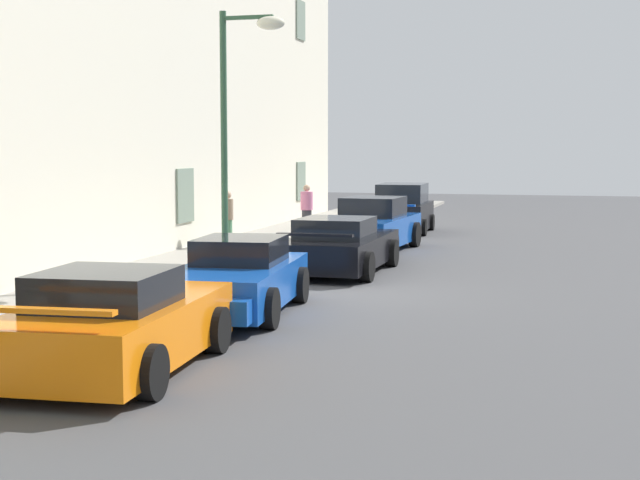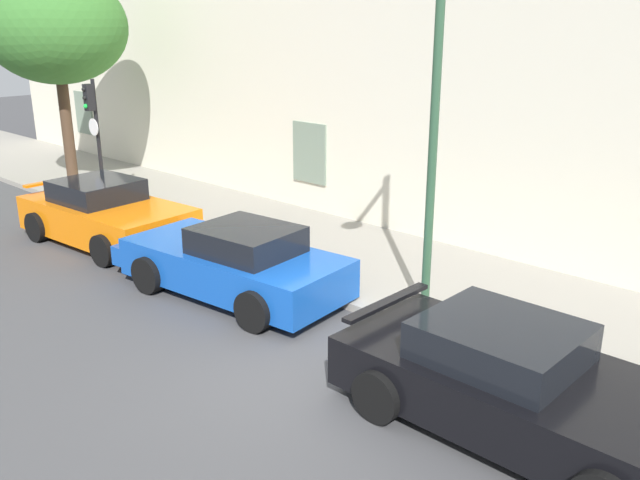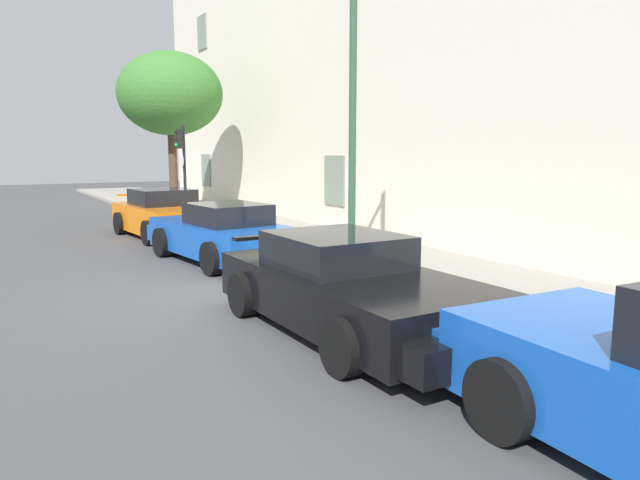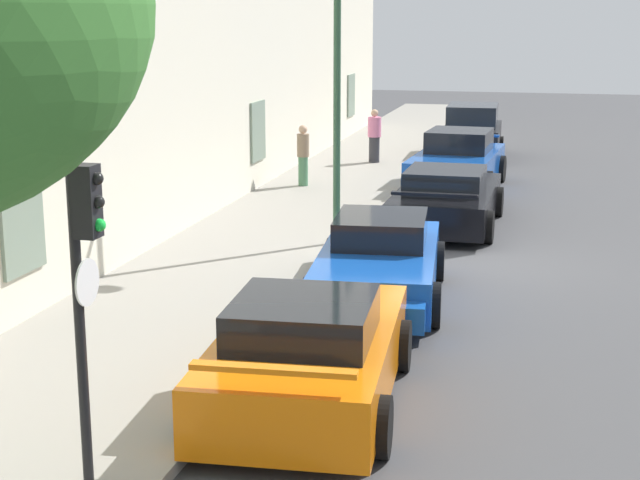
{
  "view_description": "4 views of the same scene",
  "coord_description": "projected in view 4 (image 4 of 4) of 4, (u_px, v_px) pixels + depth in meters",
  "views": [
    {
      "loc": [
        -18.35,
        -4.83,
        2.96
      ],
      "look_at": [
        0.5,
        0.37,
        0.99
      ],
      "focal_mm": 52.42,
      "sensor_mm": 36.0,
      "label": 1
    },
    {
      "loc": [
        5.83,
        -6.18,
        4.71
      ],
      "look_at": [
        -1.65,
        1.8,
        1.13
      ],
      "focal_mm": 37.45,
      "sensor_mm": 36.0,
      "label": 2
    },
    {
      "loc": [
        9.3,
        -3.81,
        2.45
      ],
      "look_at": [
        0.81,
        1.29,
        0.94
      ],
      "focal_mm": 32.49,
      "sensor_mm": 36.0,
      "label": 3
    },
    {
      "loc": [
        -17.86,
        -1.74,
        4.53
      ],
      "look_at": [
        -1.83,
        2.21,
        0.66
      ],
      "focal_mm": 54.67,
      "sensor_mm": 36.0,
      "label": 4
    }
  ],
  "objects": [
    {
      "name": "street_lamp",
      "position": [
        360.0,
        40.0,
        18.03
      ],
      "size": [
        0.44,
        1.42,
        5.62
      ],
      "color": "#2D5138",
      "rests_on": "sidewalk"
    },
    {
      "name": "pedestrian_strolling",
      "position": [
        374.0,
        136.0,
        29.06
      ],
      "size": [
        0.53,
        0.53,
        1.59
      ],
      "color": "#333338",
      "rests_on": "sidewalk"
    },
    {
      "name": "sidewalk",
      "position": [
        266.0,
        244.0,
        19.19
      ],
      "size": [
        60.0,
        3.9,
        0.14
      ],
      "primitive_type": "cube",
      "color": "gray",
      "rests_on": "ground"
    },
    {
      "name": "sportscar_red_lead",
      "position": [
        310.0,
        351.0,
        11.58
      ],
      "size": [
        4.64,
        2.44,
        1.38
      ],
      "color": "orange",
      "rests_on": "ground"
    },
    {
      "name": "sportscar_tail_end",
      "position": [
        456.0,
        165.0,
        25.36
      ],
      "size": [
        4.96,
        2.41,
        1.51
      ],
      "color": "#144CB2",
      "rests_on": "ground"
    },
    {
      "name": "hatchback_parked",
      "position": [
        472.0,
        134.0,
        30.98
      ],
      "size": [
        3.71,
        2.02,
        1.69
      ],
      "color": "black",
      "rests_on": "ground"
    },
    {
      "name": "sportscar_yellow_flank",
      "position": [
        378.0,
        266.0,
        15.47
      ],
      "size": [
        4.74,
        2.36,
        1.33
      ],
      "color": "#144CB2",
      "rests_on": "ground"
    },
    {
      "name": "pedestrian_admiring",
      "position": [
        303.0,
        154.0,
        25.12
      ],
      "size": [
        0.38,
        0.38,
        1.57
      ],
      "color": "#4C7F59",
      "rests_on": "sidewalk"
    },
    {
      "name": "ground_plane",
      "position": [
        457.0,
        259.0,
        18.33
      ],
      "size": [
        80.0,
        80.0,
        0.0
      ],
      "primitive_type": "plane",
      "color": "#444447"
    },
    {
      "name": "traffic_light",
      "position": [
        84.0,
        263.0,
        8.78
      ],
      "size": [
        0.44,
        0.36,
        3.21
      ],
      "color": "black",
      "rests_on": "sidewalk"
    },
    {
      "name": "sportscar_white_middle",
      "position": [
        447.0,
        199.0,
        21.13
      ],
      "size": [
        4.88,
        2.25,
        1.31
      ],
      "color": "black",
      "rests_on": "ground"
    }
  ]
}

